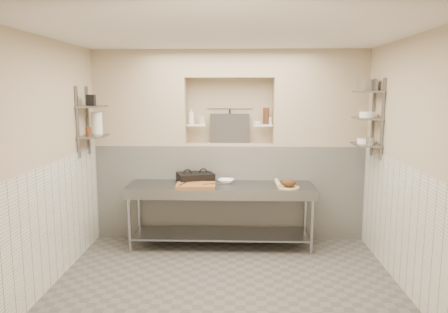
{
  "coord_description": "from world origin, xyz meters",
  "views": [
    {
      "loc": [
        0.14,
        -4.8,
        2.22
      ],
      "look_at": [
        -0.05,
        0.9,
        1.35
      ],
      "focal_mm": 35.0,
      "sensor_mm": 36.0,
      "label": 1
    }
  ],
  "objects_px": {
    "rolling_pin": "(278,183)",
    "bread_loaf": "(289,183)",
    "jug_left": "(97,123)",
    "cutting_board": "(196,186)",
    "bowl_alcove": "(257,123)",
    "bottle_soap": "(191,116)",
    "panini_press": "(195,178)",
    "mixing_bowl": "(226,181)",
    "prep_table": "(221,203)"
  },
  "relations": [
    {
      "from": "prep_table",
      "to": "jug_left",
      "type": "relative_size",
      "value": 8.62
    },
    {
      "from": "prep_table",
      "to": "cutting_board",
      "type": "height_order",
      "value": "cutting_board"
    },
    {
      "from": "panini_press",
      "to": "cutting_board",
      "type": "distance_m",
      "value": 0.35
    },
    {
      "from": "prep_table",
      "to": "rolling_pin",
      "type": "xyz_separation_m",
      "value": [
        0.8,
        -0.01,
        0.29
      ]
    },
    {
      "from": "jug_left",
      "to": "prep_table",
      "type": "bearing_deg",
      "value": -0.85
    },
    {
      "from": "rolling_pin",
      "to": "panini_press",
      "type": "bearing_deg",
      "value": 170.64
    },
    {
      "from": "prep_table",
      "to": "bowl_alcove",
      "type": "height_order",
      "value": "bowl_alcove"
    },
    {
      "from": "cutting_board",
      "to": "bowl_alcove",
      "type": "bearing_deg",
      "value": 39.39
    },
    {
      "from": "panini_press",
      "to": "mixing_bowl",
      "type": "relative_size",
      "value": 2.6
    },
    {
      "from": "rolling_pin",
      "to": "cutting_board",
      "type": "bearing_deg",
      "value": -172.55
    },
    {
      "from": "panini_press",
      "to": "bread_loaf",
      "type": "height_order",
      "value": "panini_press"
    },
    {
      "from": "prep_table",
      "to": "bowl_alcove",
      "type": "distance_m",
      "value": 1.33
    },
    {
      "from": "rolling_pin",
      "to": "jug_left",
      "type": "relative_size",
      "value": 1.42
    },
    {
      "from": "prep_table",
      "to": "panini_press",
      "type": "xyz_separation_m",
      "value": [
        -0.38,
        0.19,
        0.33
      ]
    },
    {
      "from": "bottle_soap",
      "to": "jug_left",
      "type": "bearing_deg",
      "value": -156.61
    },
    {
      "from": "prep_table",
      "to": "mixing_bowl",
      "type": "xyz_separation_m",
      "value": [
        0.07,
        0.15,
        0.29
      ]
    },
    {
      "from": "prep_table",
      "to": "mixing_bowl",
      "type": "height_order",
      "value": "mixing_bowl"
    },
    {
      "from": "rolling_pin",
      "to": "bread_loaf",
      "type": "relative_size",
      "value": 2.27
    },
    {
      "from": "jug_left",
      "to": "cutting_board",
      "type": "bearing_deg",
      "value": -7.32
    },
    {
      "from": "prep_table",
      "to": "panini_press",
      "type": "distance_m",
      "value": 0.53
    },
    {
      "from": "cutting_board",
      "to": "mixing_bowl",
      "type": "distance_m",
      "value": 0.51
    },
    {
      "from": "panini_press",
      "to": "mixing_bowl",
      "type": "height_order",
      "value": "panini_press"
    },
    {
      "from": "panini_press",
      "to": "bread_loaf",
      "type": "relative_size",
      "value": 3.14
    },
    {
      "from": "bottle_soap",
      "to": "jug_left",
      "type": "height_order",
      "value": "bottle_soap"
    },
    {
      "from": "cutting_board",
      "to": "bread_loaf",
      "type": "xyz_separation_m",
      "value": [
        1.27,
        0.0,
        0.05
      ]
    },
    {
      "from": "prep_table",
      "to": "rolling_pin",
      "type": "relative_size",
      "value": 6.08
    },
    {
      "from": "rolling_pin",
      "to": "bread_loaf",
      "type": "distance_m",
      "value": 0.2
    },
    {
      "from": "panini_press",
      "to": "bowl_alcove",
      "type": "height_order",
      "value": "bowl_alcove"
    },
    {
      "from": "prep_table",
      "to": "mixing_bowl",
      "type": "bearing_deg",
      "value": 65.01
    },
    {
      "from": "bottle_soap",
      "to": "bowl_alcove",
      "type": "xyz_separation_m",
      "value": [
        0.99,
        -0.02,
        -0.1
      ]
    },
    {
      "from": "prep_table",
      "to": "jug_left",
      "type": "height_order",
      "value": "jug_left"
    },
    {
      "from": "rolling_pin",
      "to": "bottle_soap",
      "type": "distance_m",
      "value": 1.66
    },
    {
      "from": "panini_press",
      "to": "rolling_pin",
      "type": "bearing_deg",
      "value": -29.21
    },
    {
      "from": "cutting_board",
      "to": "bread_loaf",
      "type": "relative_size",
      "value": 2.84
    },
    {
      "from": "bowl_alcove",
      "to": "jug_left",
      "type": "relative_size",
      "value": 0.42
    },
    {
      "from": "bread_loaf",
      "to": "bottle_soap",
      "type": "distance_m",
      "value": 1.79
    },
    {
      "from": "cutting_board",
      "to": "rolling_pin",
      "type": "bearing_deg",
      "value": 7.45
    },
    {
      "from": "cutting_board",
      "to": "rolling_pin",
      "type": "xyz_separation_m",
      "value": [
        1.14,
        0.15,
        0.01
      ]
    },
    {
      "from": "bread_loaf",
      "to": "jug_left",
      "type": "bearing_deg",
      "value": 176.23
    },
    {
      "from": "rolling_pin",
      "to": "bowl_alcove",
      "type": "distance_m",
      "value": 1.01
    },
    {
      "from": "prep_table",
      "to": "rolling_pin",
      "type": "bearing_deg",
      "value": -0.37
    },
    {
      "from": "bowl_alcove",
      "to": "prep_table",
      "type": "bearing_deg",
      "value": -133.48
    },
    {
      "from": "jug_left",
      "to": "rolling_pin",
      "type": "bearing_deg",
      "value": -0.7
    },
    {
      "from": "cutting_board",
      "to": "jug_left",
      "type": "height_order",
      "value": "jug_left"
    },
    {
      "from": "bread_loaf",
      "to": "mixing_bowl",
      "type": "bearing_deg",
      "value": 160.81
    },
    {
      "from": "mixing_bowl",
      "to": "rolling_pin",
      "type": "distance_m",
      "value": 0.75
    },
    {
      "from": "panini_press",
      "to": "cutting_board",
      "type": "height_order",
      "value": "panini_press"
    },
    {
      "from": "bread_loaf",
      "to": "jug_left",
      "type": "distance_m",
      "value": 2.78
    },
    {
      "from": "panini_press",
      "to": "bottle_soap",
      "type": "xyz_separation_m",
      "value": [
        -0.09,
        0.38,
        0.86
      ]
    },
    {
      "from": "mixing_bowl",
      "to": "bowl_alcove",
      "type": "distance_m",
      "value": 1.01
    }
  ]
}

